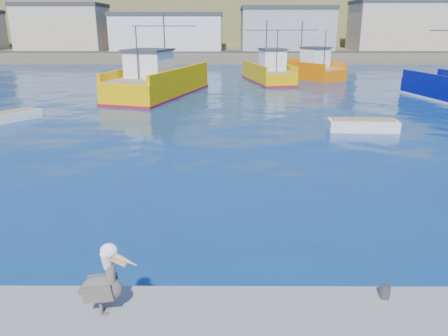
% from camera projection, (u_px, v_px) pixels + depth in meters
% --- Properties ---
extents(ground, '(260.00, 260.00, 0.00)m').
position_uv_depth(ground, '(233.00, 241.00, 12.20)').
color(ground, navy).
rests_on(ground, ground).
extents(dock_bollards, '(36.20, 0.20, 0.30)m').
position_uv_depth(dock_bollards, '(266.00, 291.00, 8.76)').
color(dock_bollards, '#4C4C4C').
rests_on(dock_bollards, dock).
extents(far_shore, '(200.00, 81.00, 24.00)m').
position_uv_depth(far_shore, '(227.00, 12.00, 113.14)').
color(far_shore, brown).
rests_on(far_shore, ground).
extents(trawler_yellow_a, '(7.83, 13.64, 6.73)m').
position_uv_depth(trawler_yellow_a, '(158.00, 82.00, 36.90)').
color(trawler_yellow_a, '#E8AA00').
rests_on(trawler_yellow_a, ground).
extents(trawler_yellow_b, '(5.15, 10.01, 6.29)m').
position_uv_depth(trawler_yellow_b, '(269.00, 73.00, 45.79)').
color(trawler_yellow_b, '#E8AA00').
rests_on(trawler_yellow_b, ground).
extents(boat_orange, '(7.97, 9.55, 6.19)m').
position_uv_depth(boat_orange, '(308.00, 68.00, 49.20)').
color(boat_orange, '#E16505').
rests_on(boat_orange, ground).
extents(skiff_left, '(2.98, 3.51, 0.75)m').
position_uv_depth(skiff_left, '(12.00, 117.00, 27.43)').
color(skiff_left, silver).
rests_on(skiff_left, ground).
extents(skiff_mid, '(3.88, 1.50, 0.83)m').
position_uv_depth(skiff_mid, '(363.00, 126.00, 24.74)').
color(skiff_mid, silver).
rests_on(skiff_mid, ground).
extents(pelican, '(1.18, 0.50, 1.45)m').
position_uv_depth(pelican, '(104.00, 283.00, 8.19)').
color(pelican, '#595451').
rests_on(pelican, dock).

